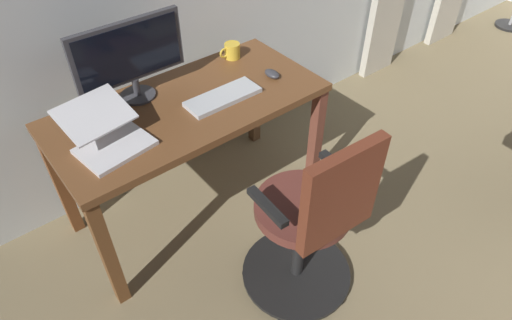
{
  "coord_description": "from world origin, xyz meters",
  "views": [
    {
      "loc": [
        2.57,
        -0.55,
        2.03
      ],
      "look_at": [
        1.73,
        -1.61,
        0.81
      ],
      "focal_mm": 31.25,
      "sensor_mm": 36.0,
      "label": 1
    }
  ],
  "objects_px": {
    "computer_monitor": "(129,55)",
    "mug_tea": "(232,51)",
    "desk": "(190,119)",
    "computer_mouse": "(272,74)",
    "office_chair": "(311,226)",
    "computer_keyboard": "(223,97)",
    "laptop": "(107,135)"
  },
  "relations": [
    {
      "from": "computer_mouse",
      "to": "mug_tea",
      "type": "xyz_separation_m",
      "value": [
        0.05,
        -0.3,
        0.03
      ]
    },
    {
      "from": "desk",
      "to": "mug_tea",
      "type": "distance_m",
      "value": 0.52
    },
    {
      "from": "office_chair",
      "to": "computer_keyboard",
      "type": "distance_m",
      "value": 0.78
    },
    {
      "from": "computer_mouse",
      "to": "mug_tea",
      "type": "distance_m",
      "value": 0.31
    },
    {
      "from": "office_chair",
      "to": "computer_monitor",
      "type": "relative_size",
      "value": 1.81
    },
    {
      "from": "computer_keyboard",
      "to": "desk",
      "type": "bearing_deg",
      "value": -27.75
    },
    {
      "from": "desk",
      "to": "computer_monitor",
      "type": "xyz_separation_m",
      "value": [
        0.17,
        -0.21,
        0.33
      ]
    },
    {
      "from": "office_chair",
      "to": "laptop",
      "type": "bearing_deg",
      "value": 129.71
    },
    {
      "from": "office_chair",
      "to": "computer_keyboard",
      "type": "bearing_deg",
      "value": 89.34
    },
    {
      "from": "office_chair",
      "to": "laptop",
      "type": "height_order",
      "value": "office_chair"
    },
    {
      "from": "computer_monitor",
      "to": "computer_keyboard",
      "type": "xyz_separation_m",
      "value": [
        -0.32,
        0.3,
        -0.22
      ]
    },
    {
      "from": "computer_monitor",
      "to": "office_chair",
      "type": "bearing_deg",
      "value": 104.74
    },
    {
      "from": "desk",
      "to": "office_chair",
      "type": "relative_size",
      "value": 1.37
    },
    {
      "from": "computer_monitor",
      "to": "mug_tea",
      "type": "bearing_deg",
      "value": -178.59
    },
    {
      "from": "office_chair",
      "to": "laptop",
      "type": "relative_size",
      "value": 2.65
    },
    {
      "from": "desk",
      "to": "mug_tea",
      "type": "bearing_deg",
      "value": -152.83
    },
    {
      "from": "mug_tea",
      "to": "computer_mouse",
      "type": "bearing_deg",
      "value": 98.7
    },
    {
      "from": "desk",
      "to": "office_chair",
      "type": "xyz_separation_m",
      "value": [
        -0.1,
        0.81,
        -0.17
      ]
    },
    {
      "from": "desk",
      "to": "computer_keyboard",
      "type": "bearing_deg",
      "value": 152.25
    },
    {
      "from": "laptop",
      "to": "desk",
      "type": "bearing_deg",
      "value": 179.24
    },
    {
      "from": "desk",
      "to": "laptop",
      "type": "relative_size",
      "value": 3.63
    },
    {
      "from": "computer_mouse",
      "to": "computer_keyboard",
      "type": "bearing_deg",
      "value": 1.51
    },
    {
      "from": "computer_keyboard",
      "to": "laptop",
      "type": "distance_m",
      "value": 0.6
    },
    {
      "from": "computer_monitor",
      "to": "computer_keyboard",
      "type": "height_order",
      "value": "computer_monitor"
    },
    {
      "from": "computer_keyboard",
      "to": "computer_mouse",
      "type": "bearing_deg",
      "value": -178.49
    },
    {
      "from": "office_chair",
      "to": "computer_mouse",
      "type": "bearing_deg",
      "value": 65.96
    },
    {
      "from": "laptop",
      "to": "mug_tea",
      "type": "relative_size",
      "value": 2.92
    },
    {
      "from": "computer_keyboard",
      "to": "office_chair",
      "type": "bearing_deg",
      "value": 85.72
    },
    {
      "from": "laptop",
      "to": "computer_mouse",
      "type": "relative_size",
      "value": 3.82
    },
    {
      "from": "office_chair",
      "to": "computer_mouse",
      "type": "xyz_separation_m",
      "value": [
        -0.39,
        -0.73,
        0.29
      ]
    },
    {
      "from": "computer_mouse",
      "to": "laptop",
      "type": "bearing_deg",
      "value": -1.0
    },
    {
      "from": "office_chair",
      "to": "mug_tea",
      "type": "height_order",
      "value": "office_chair"
    }
  ]
}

